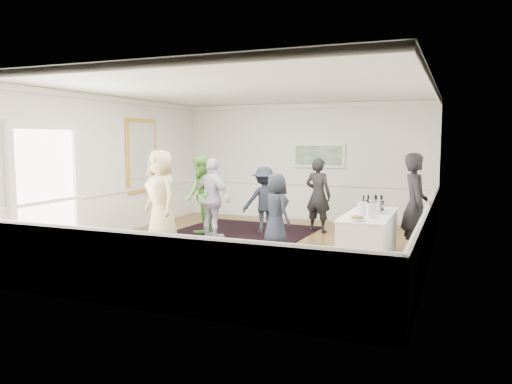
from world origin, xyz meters
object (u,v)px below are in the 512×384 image
at_px(bartender, 415,205).
at_px(guest_dark_b, 318,195).
at_px(nut_bowl, 358,219).
at_px(guest_dark_a, 264,200).
at_px(guest_tan, 161,197).
at_px(ice_bucket, 375,207).
at_px(guest_navy, 276,210).
at_px(guest_lilac, 213,199).
at_px(guest_green, 201,196).
at_px(serving_table, 368,237).

xyz_separation_m(bartender, guest_dark_b, (-2.34, 1.72, -0.09)).
height_order(guest_dark_b, nut_bowl, guest_dark_b).
distance_m(bartender, guest_dark_a, 3.67).
xyz_separation_m(guest_tan, ice_bucket, (4.46, 0.17, -0.01)).
bearing_deg(ice_bucket, guest_dark_a, 148.69).
bearing_deg(guest_navy, guest_lilac, 34.98).
distance_m(guest_green, guest_lilac, 0.36).
xyz_separation_m(bartender, guest_dark_a, (-3.49, 1.14, -0.19)).
xyz_separation_m(serving_table, guest_lilac, (-3.53, 0.73, 0.46)).
height_order(guest_tan, guest_navy, guest_tan).
height_order(guest_lilac, guest_navy, guest_lilac).
bearing_deg(bartender, guest_tan, 83.11).
bearing_deg(serving_table, guest_green, 167.69).
bearing_deg(guest_dark_a, guest_dark_b, 174.14).
height_order(guest_dark_b, guest_navy, guest_dark_b).
relative_size(guest_green, nut_bowl, 7.14).
bearing_deg(guest_dark_a, serving_table, 113.12).
distance_m(guest_tan, nut_bowl, 4.41).
xyz_separation_m(serving_table, ice_bucket, (0.08, 0.15, 0.55)).
relative_size(guest_tan, nut_bowl, 7.65).
relative_size(bartender, guest_lilac, 1.09).
relative_size(guest_tan, guest_dark_a, 1.27).
bearing_deg(guest_tan, guest_navy, 44.14).
bearing_deg(guest_dark_a, bartender, 129.28).
bearing_deg(serving_table, ice_bucket, 59.87).
xyz_separation_m(guest_green, nut_bowl, (3.83, -1.70, -0.02)).
bearing_deg(guest_navy, guest_dark_b, -62.36).
height_order(serving_table, guest_dark_b, guest_dark_b).
xyz_separation_m(bartender, guest_lilac, (-4.26, -0.01, -0.08)).
relative_size(guest_green, guest_navy, 1.23).
relative_size(guest_dark_b, guest_navy, 1.17).
height_order(guest_tan, nut_bowl, guest_tan).
xyz_separation_m(serving_table, nut_bowl, (-0.05, -0.86, 0.47)).
distance_m(guest_navy, ice_bucket, 2.15).
relative_size(guest_lilac, guest_navy, 1.19).
bearing_deg(guest_navy, serving_table, -157.35).
xyz_separation_m(guest_green, guest_lilac, (0.35, -0.11, -0.03)).
relative_size(bartender, guest_green, 1.05).
xyz_separation_m(guest_navy, nut_bowl, (1.95, -1.47, 0.15)).
distance_m(guest_green, guest_navy, 1.90).
height_order(bartender, guest_tan, guest_tan).
height_order(bartender, guest_green, bartender).
bearing_deg(nut_bowl, ice_bucket, 82.64).
bearing_deg(nut_bowl, guest_navy, 143.14).
relative_size(guest_dark_a, nut_bowl, 6.02).
bearing_deg(guest_navy, guest_green, 32.36).
bearing_deg(ice_bucket, bartender, 42.56).
bearing_deg(ice_bucket, guest_tan, -177.77).
bearing_deg(guest_lilac, guest_green, 2.38).
height_order(bartender, nut_bowl, bartender).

